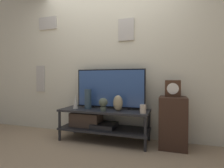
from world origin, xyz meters
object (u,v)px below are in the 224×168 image
(television, at_px, (110,88))
(candle_jar, at_px, (143,109))
(vase_slim_bronze, at_px, (75,102))
(vase_urn_stoneware, at_px, (118,103))
(vase_tall_ceramic, at_px, (88,99))
(mantel_clock, at_px, (173,88))
(decorative_bust, at_px, (103,103))

(television, xyz_separation_m, candle_jar, (0.56, -0.27, -0.26))
(candle_jar, bearing_deg, vase_slim_bronze, 176.09)
(television, height_order, vase_urn_stoneware, television)
(vase_tall_ceramic, xyz_separation_m, candle_jar, (0.88, -0.12, -0.09))
(vase_tall_ceramic, height_order, vase_slim_bronze, vase_tall_ceramic)
(vase_slim_bronze, distance_m, mantel_clock, 1.49)
(television, relative_size, vase_urn_stoneware, 4.86)
(vase_urn_stoneware, bearing_deg, mantel_clock, 10.07)
(television, height_order, mantel_clock, television)
(vase_urn_stoneware, bearing_deg, candle_jar, -13.65)
(television, distance_m, vase_tall_ceramic, 0.39)
(vase_tall_ceramic, height_order, candle_jar, vase_tall_ceramic)
(vase_tall_ceramic, bearing_deg, decorative_bust, -17.75)
(vase_slim_bronze, bearing_deg, television, 20.28)
(television, bearing_deg, vase_slim_bronze, -159.72)
(vase_tall_ceramic, bearing_deg, candle_jar, -7.73)
(television, relative_size, vase_tall_ceramic, 3.63)
(mantel_clock, bearing_deg, vase_tall_ceramic, -175.09)
(vase_tall_ceramic, bearing_deg, mantel_clock, 4.91)
(television, height_order, vase_tall_ceramic, television)
(decorative_bust, relative_size, mantel_clock, 0.83)
(television, relative_size, candle_jar, 9.21)
(television, bearing_deg, vase_urn_stoneware, -43.51)
(television, xyz_separation_m, vase_urn_stoneware, (0.18, -0.17, -0.21))
(television, relative_size, decorative_bust, 5.84)
(vase_tall_ceramic, relative_size, decorative_bust, 1.61)
(vase_urn_stoneware, xyz_separation_m, mantel_clock, (0.76, 0.14, 0.22))
(decorative_bust, distance_m, mantel_clock, 1.02)
(candle_jar, bearing_deg, vase_tall_ceramic, 172.27)
(vase_urn_stoneware, height_order, decorative_bust, vase_urn_stoneware)
(vase_tall_ceramic, relative_size, mantel_clock, 1.33)
(candle_jar, height_order, mantel_clock, mantel_clock)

